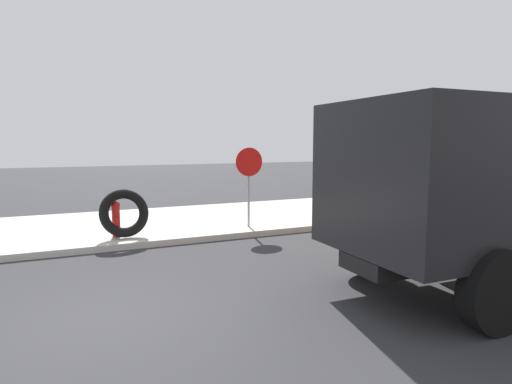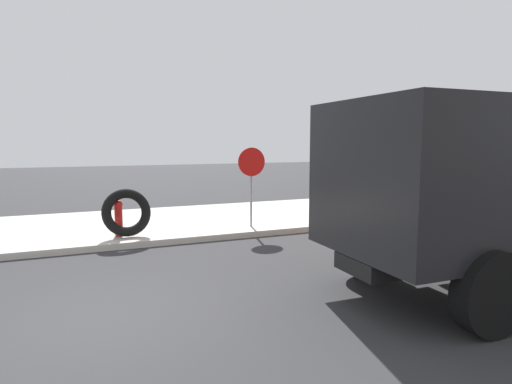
% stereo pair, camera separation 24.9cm
% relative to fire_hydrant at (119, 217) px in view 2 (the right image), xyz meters
% --- Properties ---
extents(ground_plane, '(80.00, 80.00, 0.00)m').
position_rel_fire_hydrant_xyz_m(ground_plane, '(-0.69, -4.83, -0.62)').
color(ground_plane, '#2D2D30').
extents(sidewalk_curb, '(36.00, 5.00, 0.15)m').
position_rel_fire_hydrant_xyz_m(sidewalk_curb, '(-0.69, 1.67, -0.54)').
color(sidewalk_curb, '#BCB7AD').
rests_on(sidewalk_curb, ground).
extents(fire_hydrant, '(0.22, 0.49, 0.87)m').
position_rel_fire_hydrant_xyz_m(fire_hydrant, '(0.00, 0.00, 0.00)').
color(fire_hydrant, red).
rests_on(fire_hydrant, sidewalk_curb).
extents(loose_tire, '(1.19, 0.62, 1.17)m').
position_rel_fire_hydrant_xyz_m(loose_tire, '(0.17, -0.16, 0.12)').
color(loose_tire, black).
rests_on(loose_tire, sidewalk_curb).
extents(stop_sign, '(0.76, 0.08, 2.12)m').
position_rel_fire_hydrant_xyz_m(stop_sign, '(3.40, -0.19, 1.01)').
color(stop_sign, gray).
rests_on(stop_sign, sidewalk_curb).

